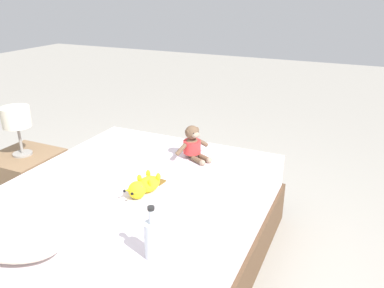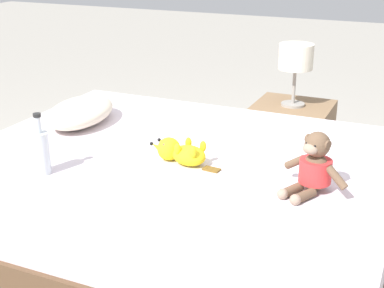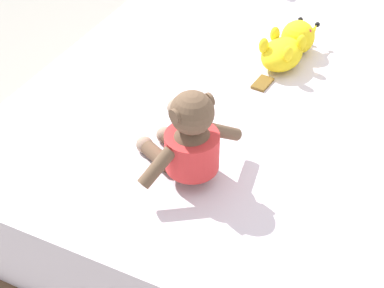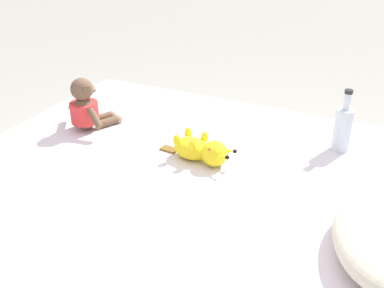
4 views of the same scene
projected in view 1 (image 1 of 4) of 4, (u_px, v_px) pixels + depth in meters
name	position (u px, v px, depth m)	size (l,w,h in m)	color
ground_plane	(129.00, 267.00, 2.38)	(16.00, 16.00, 0.00)	#9E998E
bed	(127.00, 233.00, 2.28)	(1.51, 1.92, 0.53)	brown
pillow	(13.00, 239.00, 1.68)	(0.51, 0.35, 0.12)	beige
plush_monkey	(193.00, 145.00, 2.61)	(0.25, 0.27, 0.24)	brown
plush_yellow_creature	(144.00, 186.00, 2.16)	(0.13, 0.33, 0.10)	yellow
glass_bottle	(152.00, 239.00, 1.63)	(0.07, 0.07, 0.26)	silver
nightstand	(28.00, 183.00, 2.90)	(0.45, 0.45, 0.48)	#846647
bedside_lamp	(16.00, 119.00, 2.71)	(0.20, 0.20, 0.37)	gray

